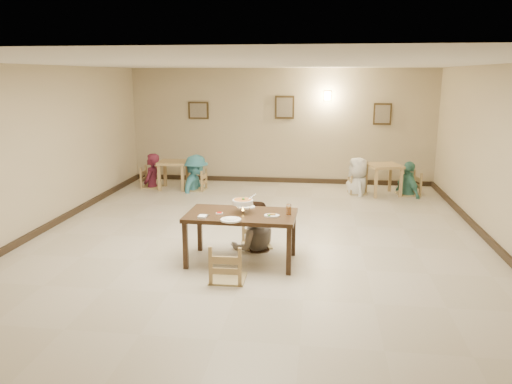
# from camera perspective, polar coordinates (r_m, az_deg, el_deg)

# --- Properties ---
(floor) EXTENTS (10.00, 10.00, 0.00)m
(floor) POSITION_cam_1_polar(r_m,az_deg,el_deg) (8.70, 0.07, -5.68)
(floor) COLOR #BCB19B
(floor) RESTS_ON ground
(ceiling) EXTENTS (10.00, 10.00, 0.00)m
(ceiling) POSITION_cam_1_polar(r_m,az_deg,el_deg) (8.23, 0.08, 14.49)
(ceiling) COLOR silver
(ceiling) RESTS_ON wall_back
(wall_back) EXTENTS (10.00, 0.00, 10.00)m
(wall_back) POSITION_cam_1_polar(r_m,az_deg,el_deg) (13.27, 2.84, 7.50)
(wall_back) COLOR tan
(wall_back) RESTS_ON floor
(wall_front) EXTENTS (10.00, 0.00, 10.00)m
(wall_front) POSITION_cam_1_polar(r_m,az_deg,el_deg) (3.58, -10.24, -8.57)
(wall_front) COLOR tan
(wall_front) RESTS_ON floor
(wall_left) EXTENTS (0.00, 10.00, 10.00)m
(wall_left) POSITION_cam_1_polar(r_m,az_deg,el_deg) (9.69, -24.18, 4.24)
(wall_left) COLOR tan
(wall_left) RESTS_ON floor
(wall_right) EXTENTS (0.00, 10.00, 10.00)m
(wall_right) POSITION_cam_1_polar(r_m,az_deg,el_deg) (8.78, 26.98, 3.15)
(wall_right) COLOR tan
(wall_right) RESTS_ON floor
(baseboard_back) EXTENTS (8.00, 0.06, 0.12)m
(baseboard_back) POSITION_cam_1_polar(r_m,az_deg,el_deg) (13.46, 2.76, 1.38)
(baseboard_back) COLOR black
(baseboard_back) RESTS_ON floor
(baseboard_left) EXTENTS (0.06, 10.00, 0.12)m
(baseboard_left) POSITION_cam_1_polar(r_m,az_deg,el_deg) (9.97, -23.26, -3.95)
(baseboard_left) COLOR black
(baseboard_left) RESTS_ON floor
(baseboard_right) EXTENTS (0.06, 10.00, 0.12)m
(baseboard_right) POSITION_cam_1_polar(r_m,az_deg,el_deg) (9.10, 25.85, -5.79)
(baseboard_right) COLOR black
(baseboard_right) RESTS_ON floor
(picture_a) EXTENTS (0.55, 0.04, 0.45)m
(picture_a) POSITION_cam_1_polar(r_m,az_deg,el_deg) (13.55, -6.60, 9.25)
(picture_a) COLOR #342612
(picture_a) RESTS_ON wall_back
(picture_b) EXTENTS (0.50, 0.04, 0.60)m
(picture_b) POSITION_cam_1_polar(r_m,az_deg,el_deg) (13.18, 3.28, 9.64)
(picture_b) COLOR #342612
(picture_b) RESTS_ON wall_back
(picture_c) EXTENTS (0.45, 0.04, 0.55)m
(picture_c) POSITION_cam_1_polar(r_m,az_deg,el_deg) (13.25, 14.25, 8.63)
(picture_c) COLOR #342612
(picture_c) RESTS_ON wall_back
(wall_sconce) EXTENTS (0.16, 0.05, 0.22)m
(wall_sconce) POSITION_cam_1_polar(r_m,az_deg,el_deg) (13.13, 8.18, 10.83)
(wall_sconce) COLOR #FFD88C
(wall_sconce) RESTS_ON wall_back
(main_table) EXTENTS (1.68, 0.97, 0.77)m
(main_table) POSITION_cam_1_polar(r_m,az_deg,el_deg) (7.58, -1.70, -3.05)
(main_table) COLOR #342213
(main_table) RESTS_ON floor
(chair_far) EXTENTS (0.46, 0.46, 0.98)m
(chair_far) POSITION_cam_1_polar(r_m,az_deg,el_deg) (8.34, 0.07, -2.98)
(chair_far) COLOR tan
(chair_far) RESTS_ON floor
(chair_near) EXTENTS (0.49, 0.49, 1.04)m
(chair_near) POSITION_cam_1_polar(r_m,az_deg,el_deg) (6.98, -3.27, -6.02)
(chair_near) COLOR tan
(chair_near) RESTS_ON floor
(main_diner) EXTENTS (0.92, 0.80, 1.62)m
(main_diner) POSITION_cam_1_polar(r_m,az_deg,el_deg) (8.14, -0.22, -1.04)
(main_diner) COLOR gray
(main_diner) RESTS_ON floor
(curry_warmer) EXTENTS (0.35, 0.31, 0.28)m
(curry_warmer) POSITION_cam_1_polar(r_m,az_deg,el_deg) (7.56, -1.52, -1.17)
(curry_warmer) COLOR silver
(curry_warmer) RESTS_ON main_table
(rice_plate_far) EXTENTS (0.28, 0.28, 0.06)m
(rice_plate_far) POSITION_cam_1_polar(r_m,az_deg,el_deg) (7.88, -1.12, -1.69)
(rice_plate_far) COLOR white
(rice_plate_far) RESTS_ON main_table
(rice_plate_near) EXTENTS (0.30, 0.30, 0.07)m
(rice_plate_near) POSITION_cam_1_polar(r_m,az_deg,el_deg) (7.19, -2.90, -3.16)
(rice_plate_near) COLOR white
(rice_plate_near) RESTS_ON main_table
(fried_plate) EXTENTS (0.23, 0.23, 0.05)m
(fried_plate) POSITION_cam_1_polar(r_m,az_deg,el_deg) (7.41, 1.80, -2.66)
(fried_plate) COLOR white
(fried_plate) RESTS_ON main_table
(chili_dish) EXTENTS (0.11, 0.11, 0.02)m
(chili_dish) POSITION_cam_1_polar(r_m,az_deg,el_deg) (7.55, -4.21, -2.43)
(chili_dish) COLOR white
(chili_dish) RESTS_ON main_table
(napkin_cutlery) EXTENTS (0.15, 0.23, 0.03)m
(napkin_cutlery) POSITION_cam_1_polar(r_m,az_deg,el_deg) (7.39, -6.13, -2.80)
(napkin_cutlery) COLOR white
(napkin_cutlery) RESTS_ON main_table
(drink_glass) EXTENTS (0.08, 0.08, 0.16)m
(drink_glass) POSITION_cam_1_polar(r_m,az_deg,el_deg) (7.50, 3.76, -2.03)
(drink_glass) COLOR white
(drink_glass) RESTS_ON main_table
(bg_table_left) EXTENTS (0.75, 0.75, 0.71)m
(bg_table_left) POSITION_cam_1_polar(r_m,az_deg,el_deg) (12.75, -9.43, 2.90)
(bg_table_left) COLOR #A78651
(bg_table_left) RESTS_ON floor
(bg_table_right) EXTENTS (0.92, 0.92, 0.74)m
(bg_table_right) POSITION_cam_1_polar(r_m,az_deg,el_deg) (12.32, 14.40, 2.45)
(bg_table_right) COLOR #A78651
(bg_table_right) RESTS_ON floor
(bg_chair_ll) EXTENTS (0.48, 0.48, 1.03)m
(bg_chair_ll) POSITION_cam_1_polar(r_m,az_deg,el_deg) (13.00, -11.86, 2.73)
(bg_chair_ll) COLOR tan
(bg_chair_ll) RESTS_ON floor
(bg_chair_lr) EXTENTS (0.46, 0.46, 0.98)m
(bg_chair_lr) POSITION_cam_1_polar(r_m,az_deg,el_deg) (12.53, -6.91, 2.41)
(bg_chair_lr) COLOR tan
(bg_chair_lr) RESTS_ON floor
(bg_chair_rl) EXTENTS (0.41, 0.41, 0.87)m
(bg_chair_rl) POSITION_cam_1_polar(r_m,az_deg,el_deg) (12.33, 11.56, 1.80)
(bg_chair_rl) COLOR tan
(bg_chair_rl) RESTS_ON floor
(bg_chair_rr) EXTENTS (0.49, 0.49, 1.05)m
(bg_chair_rr) POSITION_cam_1_polar(r_m,az_deg,el_deg) (12.49, 17.08, 2.05)
(bg_chair_rr) COLOR tan
(bg_chair_rr) RESTS_ON floor
(bg_diner_a) EXTENTS (0.46, 0.67, 1.76)m
(bg_diner_a) POSITION_cam_1_polar(r_m,az_deg,el_deg) (12.94, -11.93, 4.32)
(bg_diner_a) COLOR #55182B
(bg_diner_a) RESTS_ON floor
(bg_diner_b) EXTENTS (0.84, 1.24, 1.78)m
(bg_diner_b) POSITION_cam_1_polar(r_m,az_deg,el_deg) (12.46, -6.96, 4.22)
(bg_diner_b) COLOR teal
(bg_diner_b) RESTS_ON floor
(bg_diner_c) EXTENTS (0.70, 0.95, 1.78)m
(bg_diner_c) POSITION_cam_1_polar(r_m,az_deg,el_deg) (12.25, 11.66, 3.89)
(bg_diner_c) COLOR silver
(bg_diner_c) RESTS_ON floor
(bg_diner_d) EXTENTS (0.73, 1.03, 1.63)m
(bg_diner_d) POSITION_cam_1_polar(r_m,az_deg,el_deg) (12.44, 17.17, 3.36)
(bg_diner_d) COLOR teal
(bg_diner_d) RESTS_ON floor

